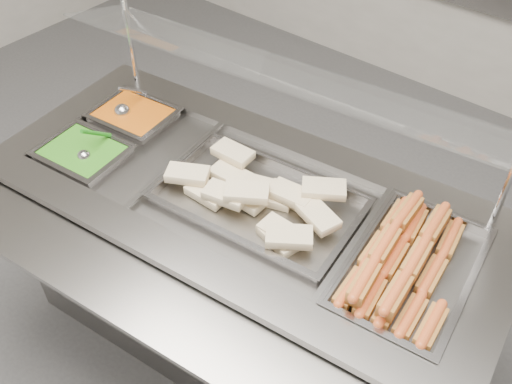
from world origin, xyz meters
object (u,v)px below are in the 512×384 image
Objects in this scene: ladle at (123,111)px; serving_spoon at (86,152)px; sneeze_guard at (279,74)px; steam_counter at (246,272)px; pan_wraps at (258,203)px; pan_hotdogs at (410,274)px.

ladle is 0.26m from serving_spoon.
sneeze_guard is 0.71m from serving_spoon.
steam_counter is at bearing 20.55° from serving_spoon.
steam_counter is at bearing -83.15° from sneeze_guard.
ladle is at bearing 176.91° from pan_wraps.
serving_spoon is (-0.58, -0.20, 0.03)m from pan_wraps.
pan_wraps is at bearing -67.80° from sneeze_guard.
ladle reaches higher than steam_counter.
ladle is at bearing 110.86° from serving_spoon.
serving_spoon is at bearing -166.26° from pan_hotdogs.
serving_spoon is at bearing -160.63° from pan_wraps.
pan_wraps is (0.05, 0.01, 0.38)m from steam_counter.
sneeze_guard is 9.54× the size of serving_spoon.
pan_hotdogs is at bearing 1.16° from ladle.
ladle is (-0.62, 0.04, 0.41)m from steam_counter.
ladle is (-0.60, -0.15, -0.32)m from sneeze_guard.
sneeze_guard is 0.40m from pan_wraps.
steam_counter is at bearing -173.15° from pan_hotdogs.
pan_hotdogs is at bearing 6.85° from pan_wraps.
steam_counter is 0.75m from sneeze_guard.
sneeze_guard is at bearing 37.78° from serving_spoon.
serving_spoon is (-0.53, -0.20, 0.41)m from steam_counter.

